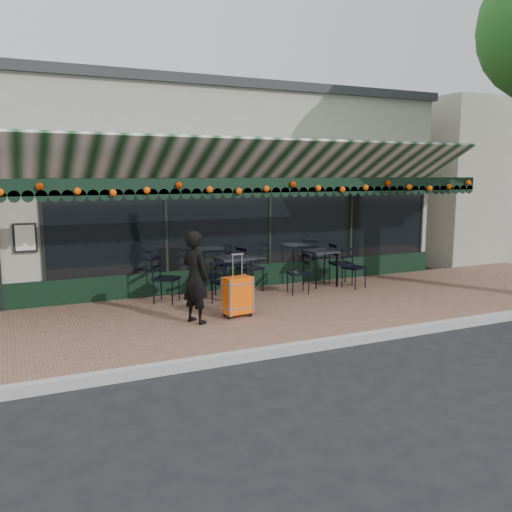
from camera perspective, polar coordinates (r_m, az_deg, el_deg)
name	(u,v)px	position (r m, az deg, el deg)	size (l,w,h in m)	color
ground	(302,350)	(8.46, 4.89, -9.84)	(80.00, 80.00, 0.00)	black
sidewalk	(249,315)	(10.15, -0.75, -6.22)	(18.00, 4.00, 0.15)	brown
curb	(305,347)	(8.37, 5.18, -9.51)	(18.00, 0.16, 0.15)	#9E9E99
restaurant_building	(163,189)	(15.33, -9.80, 6.99)	(12.00, 9.60, 4.50)	gray
neighbor_building_right	(496,181)	(22.65, 23.98, 7.19)	(12.00, 8.00, 4.80)	#A2A08E
woman	(195,277)	(9.25, -6.39, -2.22)	(0.58, 0.38, 1.59)	black
suitcase	(238,296)	(9.66, -1.96, -4.23)	(0.54, 0.36, 1.13)	#FF5608
cafe_table_a	(321,254)	(12.34, 6.84, 0.23)	(0.66, 0.66, 0.82)	black
cafe_table_b	(233,261)	(11.19, -2.45, -0.51)	(0.68, 0.68, 0.83)	black
chair_a_left	(298,273)	(11.54, 4.46, -1.84)	(0.43, 0.43, 0.87)	black
chair_a_right	(341,264)	(12.62, 8.95, -0.81)	(0.48, 0.48, 0.96)	black
chair_a_front	(354,268)	(12.30, 10.28, -1.25)	(0.44, 0.44, 0.89)	black
chair_b_left	(214,277)	(11.21, -4.45, -2.18)	(0.43, 0.43, 0.86)	black
chair_b_right	(250,269)	(11.75, -0.62, -1.33)	(0.49, 0.49, 0.99)	black
chair_b_front	(224,283)	(10.62, -3.36, -2.84)	(0.42, 0.42, 0.83)	black
chair_solo	(166,279)	(10.85, -9.43, -2.41)	(0.47, 0.47, 0.94)	black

